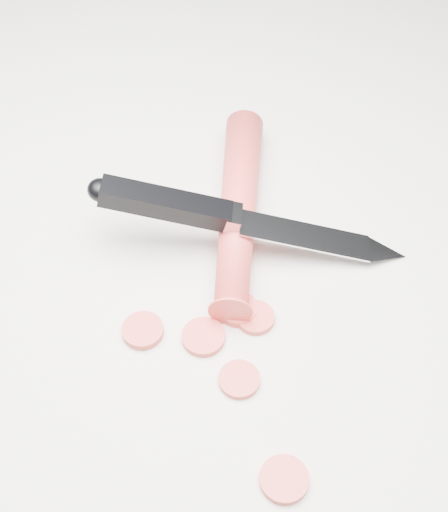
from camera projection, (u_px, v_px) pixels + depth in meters
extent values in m
plane|color=silver|center=(234.00, 303.00, 0.57)|extent=(2.40, 2.40, 0.00)
cylinder|color=red|center=(238.00, 208.00, 0.61)|extent=(0.08, 0.21, 0.03)
cylinder|color=#E73C36|center=(143.00, 330.00, 0.55)|extent=(0.03, 0.03, 0.01)
cylinder|color=#E73C36|center=(255.00, 318.00, 0.56)|extent=(0.03, 0.03, 0.01)
cylinder|color=#E73C36|center=(203.00, 337.00, 0.55)|extent=(0.03, 0.03, 0.01)
cylinder|color=#E73C36|center=(238.00, 309.00, 0.56)|extent=(0.03, 0.03, 0.01)
cylinder|color=#E73C36|center=(239.00, 379.00, 0.53)|extent=(0.03, 0.03, 0.01)
cylinder|color=#E73C36|center=(284.00, 479.00, 0.48)|extent=(0.03, 0.03, 0.01)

